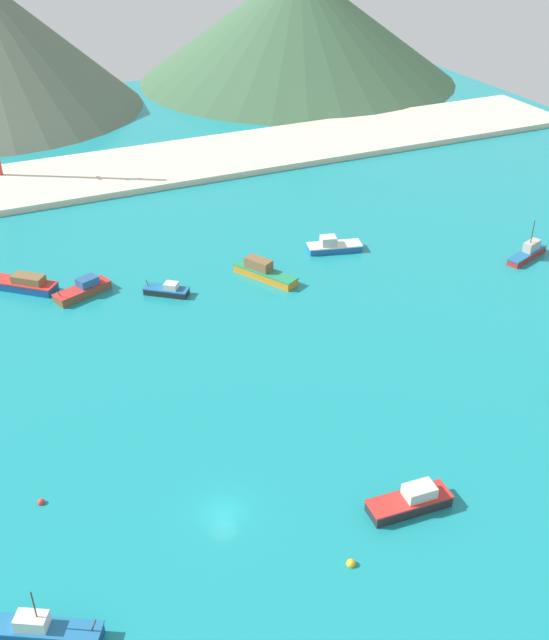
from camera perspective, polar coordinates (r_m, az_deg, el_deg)
ground at (r=100.44m, az=-10.12°, el=-3.00°), size 260.00×280.00×0.50m
fishing_boat_0 at (r=116.18m, az=-14.22°, el=2.26°), size 9.11×5.74×2.62m
fishing_boat_1 at (r=120.17m, az=-18.43°, el=2.61°), size 10.27×9.41×2.76m
fishing_boat_3 at (r=113.98m, az=-8.10°, el=2.25°), size 6.69×5.88×2.10m
fishing_boat_4 at (r=78.87m, az=10.26°, el=-13.28°), size 8.83×3.40×2.59m
fishing_boat_5 at (r=126.21m, az=4.46°, el=5.60°), size 9.42×5.18×2.62m
fishing_boat_6 at (r=70.65m, az=-16.92°, el=-21.51°), size 9.10×6.41×5.72m
fishing_boat_7 at (r=130.12m, az=18.59°, el=4.84°), size 9.17×4.86×6.61m
fishing_boat_8 at (r=117.24m, az=-0.83°, el=3.66°), size 7.51×10.87×2.93m
buoy_0 at (r=73.70m, az=5.80°, el=-17.82°), size 0.88×0.88×0.88m
buoy_2 at (r=82.16m, az=-17.19°, el=-13.00°), size 0.76×0.76×0.76m
beach_strip at (r=159.69m, az=-16.84°, el=9.94°), size 247.00×25.01×1.20m
hill_east at (r=230.57m, az=1.77°, el=21.49°), size 92.01×92.01×31.24m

